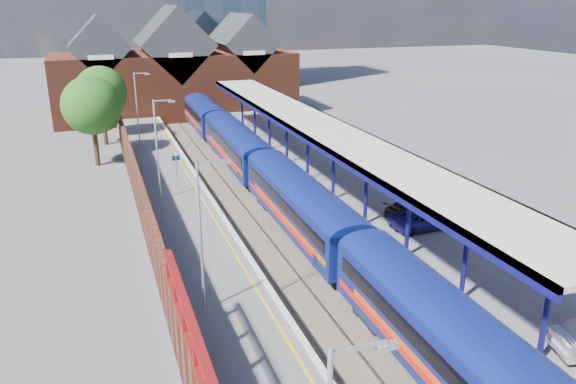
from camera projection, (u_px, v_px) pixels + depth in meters
name	position (u px, v px, depth m)	size (l,w,h in m)	color
ground	(226.00, 172.00, 49.14)	(240.00, 240.00, 0.00)	#5B5B5E
ballast_bed	(257.00, 210.00, 40.18)	(6.00, 76.00, 0.06)	#473D33
rails	(257.00, 209.00, 40.15)	(4.51, 76.00, 0.14)	slate
left_platform	(180.00, 213.00, 38.33)	(5.00, 76.00, 1.00)	#565659
right_platform	(334.00, 195.00, 41.89)	(6.00, 76.00, 1.00)	#565659
coping_left	(213.00, 202.00, 38.89)	(0.30, 76.00, 0.05)	silver
coping_right	(299.00, 192.00, 40.84)	(0.30, 76.00, 0.05)	silver
yellow_line	(205.00, 203.00, 38.71)	(0.14, 76.00, 0.01)	yellow
train	(264.00, 168.00, 42.81)	(3.00, 65.93, 3.45)	navy
canopy	(319.00, 128.00, 41.94)	(4.50, 52.00, 4.48)	navy
lamp_post_b	(203.00, 228.00, 24.09)	(1.48, 0.18, 7.00)	#A5A8AA
lamp_post_c	(159.00, 143.00, 38.40)	(1.48, 0.18, 7.00)	#A5A8AA
lamp_post_d	(138.00, 105.00, 52.72)	(1.48, 0.18, 7.00)	#A5A8AA
platform_sign	(176.00, 166.00, 41.36)	(0.55, 0.08, 2.50)	#A5A8AA
brick_wall	(149.00, 225.00, 31.11)	(0.35, 50.00, 3.86)	#572717
station_building	(175.00, 73.00, 72.43)	(30.00, 12.12, 13.78)	#572717
tree_near	(93.00, 107.00, 49.49)	(5.20, 5.20, 8.10)	#382314
tree_far	(103.00, 93.00, 56.96)	(5.20, 5.20, 8.10)	#382314
parked_car_dark	(414.00, 208.00, 36.08)	(1.68, 4.13, 1.20)	black
parked_car_blue	(423.00, 219.00, 34.25)	(1.92, 4.16, 1.16)	navy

